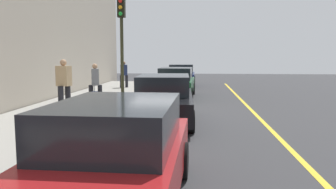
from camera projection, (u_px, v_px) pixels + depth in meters
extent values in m
plane|color=#333335|center=(167.00, 116.00, 12.05)|extent=(56.00, 56.00, 0.00)
cube|color=gray|center=(77.00, 112.00, 12.32)|extent=(28.00, 4.60, 0.15)
cube|color=gold|center=(258.00, 117.00, 11.78)|extent=(28.00, 0.14, 0.01)
cylinder|color=black|center=(193.00, 83.00, 22.29)|extent=(0.64, 0.22, 0.64)
cylinder|color=black|center=(168.00, 83.00, 22.43)|extent=(0.64, 0.22, 0.64)
cylinder|color=black|center=(194.00, 80.00, 24.82)|extent=(0.64, 0.22, 0.64)
cylinder|color=black|center=(171.00, 80.00, 24.97)|extent=(0.64, 0.22, 0.64)
cube|color=navy|center=(181.00, 78.00, 23.60)|extent=(4.13, 1.80, 0.64)
cube|color=black|center=(182.00, 69.00, 23.73)|extent=(2.15, 1.60, 0.60)
cylinder|color=black|center=(191.00, 94.00, 15.99)|extent=(0.65, 0.24, 0.64)
cylinder|color=black|center=(156.00, 94.00, 16.17)|extent=(0.65, 0.24, 0.64)
cylinder|color=black|center=(193.00, 89.00, 18.62)|extent=(0.65, 0.24, 0.64)
cylinder|color=black|center=(163.00, 88.00, 18.81)|extent=(0.65, 0.24, 0.64)
cube|color=#1E512D|center=(175.00, 86.00, 17.36)|extent=(4.35, 1.91, 0.64)
cube|color=black|center=(176.00, 73.00, 17.51)|extent=(2.28, 1.66, 0.60)
cylinder|color=black|center=(191.00, 122.00, 9.36)|extent=(0.65, 0.24, 0.64)
cylinder|color=black|center=(131.00, 121.00, 9.44)|extent=(0.65, 0.24, 0.64)
cylinder|color=black|center=(189.00, 107.00, 12.10)|extent=(0.65, 0.24, 0.64)
cylinder|color=black|center=(143.00, 106.00, 12.18)|extent=(0.65, 0.24, 0.64)
cube|color=black|center=(164.00, 104.00, 10.74)|extent=(4.53, 1.97, 0.64)
cube|color=black|center=(164.00, 84.00, 10.89)|extent=(2.38, 1.69, 0.60)
cylinder|color=black|center=(182.00, 161.00, 5.89)|extent=(0.65, 0.24, 0.64)
cylinder|color=black|center=(88.00, 157.00, 6.07)|extent=(0.65, 0.24, 0.64)
cube|color=maroon|center=(113.00, 171.00, 4.56)|extent=(4.56, 1.91, 0.64)
cube|color=black|center=(116.00, 123.00, 4.71)|extent=(2.38, 1.66, 0.60)
cylinder|color=black|center=(61.00, 98.00, 12.37)|extent=(0.20, 0.20, 0.87)
cylinder|color=black|center=(68.00, 97.00, 12.74)|extent=(0.20, 0.20, 0.87)
cube|color=tan|center=(64.00, 76.00, 12.46)|extent=(0.44, 0.57, 0.74)
sphere|color=tan|center=(63.00, 63.00, 12.41)|extent=(0.24, 0.24, 0.24)
cylinder|color=black|center=(121.00, 81.00, 20.98)|extent=(0.18, 0.18, 0.76)
cylinder|color=black|center=(127.00, 81.00, 21.16)|extent=(0.18, 0.18, 0.76)
cube|color=#1E284C|center=(124.00, 70.00, 20.99)|extent=(0.52, 0.48, 0.65)
sphere|color=brown|center=(124.00, 63.00, 20.94)|extent=(0.21, 0.21, 0.21)
cylinder|color=black|center=(91.00, 95.00, 13.89)|extent=(0.18, 0.18, 0.78)
cylinder|color=black|center=(100.00, 94.00, 13.98)|extent=(0.18, 0.18, 0.78)
cube|color=slate|center=(95.00, 77.00, 13.86)|extent=(0.52, 0.42, 0.66)
sphere|color=tan|center=(95.00, 66.00, 13.80)|extent=(0.22, 0.22, 0.22)
cylinder|color=#2D2D19|center=(122.00, 64.00, 12.36)|extent=(0.12, 0.12, 3.36)
cube|color=black|center=(121.00, 8.00, 12.13)|extent=(0.26, 0.26, 0.70)
sphere|color=red|center=(120.00, 1.00, 11.96)|extent=(0.14, 0.14, 0.14)
sphere|color=orange|center=(120.00, 7.00, 11.98)|extent=(0.14, 0.14, 0.14)
sphere|color=green|center=(120.00, 14.00, 12.01)|extent=(0.14, 0.14, 0.14)
cube|color=#191E38|center=(94.00, 99.00, 13.43)|extent=(0.34, 0.22, 0.56)
cylinder|color=#4C4C4C|center=(94.00, 87.00, 13.38)|extent=(0.03, 0.03, 0.36)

